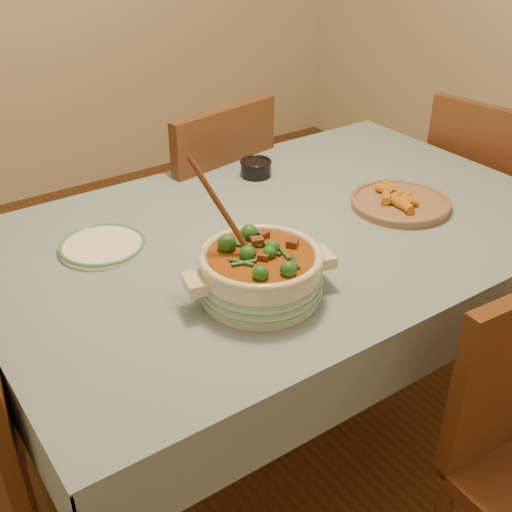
{
  "coord_description": "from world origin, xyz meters",
  "views": [
    {
      "loc": [
        -0.99,
        -1.28,
        1.62
      ],
      "look_at": [
        -0.25,
        -0.23,
        0.86
      ],
      "focal_mm": 45.0,
      "sensor_mm": 36.0,
      "label": 1
    }
  ],
  "objects_px": {
    "fried_plate": "(400,201)",
    "dining_table": "(282,254)",
    "chair_right": "(486,200)",
    "white_plate": "(102,246)",
    "condiment_bowl": "(256,167)",
    "chair_far": "(206,208)",
    "stew_casserole": "(260,270)"
  },
  "relations": [
    {
      "from": "stew_casserole",
      "to": "condiment_bowl",
      "type": "xyz_separation_m",
      "value": [
        0.4,
        0.59,
        -0.04
      ]
    },
    {
      "from": "stew_casserole",
      "to": "white_plate",
      "type": "distance_m",
      "value": 0.48
    },
    {
      "from": "dining_table",
      "to": "chair_right",
      "type": "xyz_separation_m",
      "value": [
        1.05,
        0.07,
        -0.14
      ]
    },
    {
      "from": "condiment_bowl",
      "to": "chair_right",
      "type": "height_order",
      "value": "chair_right"
    },
    {
      "from": "stew_casserole",
      "to": "condiment_bowl",
      "type": "distance_m",
      "value": 0.71
    },
    {
      "from": "chair_far",
      "to": "chair_right",
      "type": "relative_size",
      "value": 1.03
    },
    {
      "from": "condiment_bowl",
      "to": "fried_plate",
      "type": "bearing_deg",
      "value": -62.95
    },
    {
      "from": "chair_far",
      "to": "chair_right",
      "type": "bearing_deg",
      "value": 140.55
    },
    {
      "from": "stew_casserole",
      "to": "chair_far",
      "type": "bearing_deg",
      "value": 67.54
    },
    {
      "from": "dining_table",
      "to": "chair_right",
      "type": "height_order",
      "value": "chair_right"
    },
    {
      "from": "stew_casserole",
      "to": "dining_table",
      "type": "bearing_deg",
      "value": 44.32
    },
    {
      "from": "fried_plate",
      "to": "chair_far",
      "type": "xyz_separation_m",
      "value": [
        -0.27,
        0.71,
        -0.24
      ]
    },
    {
      "from": "dining_table",
      "to": "chair_far",
      "type": "distance_m",
      "value": 0.63
    },
    {
      "from": "chair_far",
      "to": "stew_casserole",
      "type": "bearing_deg",
      "value": 57.59
    },
    {
      "from": "dining_table",
      "to": "chair_far",
      "type": "xyz_separation_m",
      "value": [
        0.1,
        0.61,
        -0.13
      ]
    },
    {
      "from": "dining_table",
      "to": "stew_casserole",
      "type": "distance_m",
      "value": 0.39
    },
    {
      "from": "white_plate",
      "to": "condiment_bowl",
      "type": "bearing_deg",
      "value": 15.01
    },
    {
      "from": "white_plate",
      "to": "fried_plate",
      "type": "relative_size",
      "value": 0.71
    },
    {
      "from": "dining_table",
      "to": "stew_casserole",
      "type": "bearing_deg",
      "value": -135.68
    },
    {
      "from": "condiment_bowl",
      "to": "fried_plate",
      "type": "xyz_separation_m",
      "value": [
        0.22,
        -0.44,
        -0.01
      ]
    },
    {
      "from": "dining_table",
      "to": "chair_right",
      "type": "bearing_deg",
      "value": 3.73
    },
    {
      "from": "fried_plate",
      "to": "condiment_bowl",
      "type": "bearing_deg",
      "value": 117.05
    },
    {
      "from": "dining_table",
      "to": "chair_far",
      "type": "bearing_deg",
      "value": 80.67
    },
    {
      "from": "white_plate",
      "to": "chair_right",
      "type": "height_order",
      "value": "chair_right"
    },
    {
      "from": "condiment_bowl",
      "to": "fried_plate",
      "type": "distance_m",
      "value": 0.49
    },
    {
      "from": "stew_casserole",
      "to": "white_plate",
      "type": "relative_size",
      "value": 1.45
    },
    {
      "from": "stew_casserole",
      "to": "chair_right",
      "type": "bearing_deg",
      "value": 13.63
    },
    {
      "from": "condiment_bowl",
      "to": "chair_right",
      "type": "relative_size",
      "value": 0.13
    },
    {
      "from": "white_plate",
      "to": "chair_right",
      "type": "distance_m",
      "value": 1.55
    },
    {
      "from": "fried_plate",
      "to": "dining_table",
      "type": "bearing_deg",
      "value": 164.66
    },
    {
      "from": "condiment_bowl",
      "to": "chair_far",
      "type": "bearing_deg",
      "value": 98.79
    },
    {
      "from": "stew_casserole",
      "to": "chair_far",
      "type": "height_order",
      "value": "stew_casserole"
    }
  ]
}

